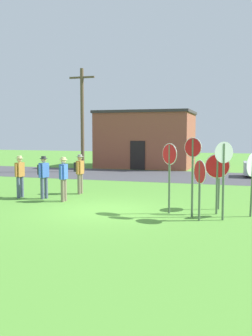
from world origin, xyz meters
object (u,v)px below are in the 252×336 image
(stop_sign_leaning_left, at_px, (219,170))
(utility_pole, at_px, (82,118))
(stop_sign_center_cluster, at_px, (193,165))
(person_with_sunhat, at_px, (80,171))
(stop_sign_rear_right, at_px, (224,168))
(stop_sign_tallest, at_px, (200,180))
(stop_sign_far_back, at_px, (169,166))
(person_holding_notes, at_px, (20,174))
(person_near_signs, at_px, (64,176))
(person_in_blue, at_px, (44,174))
(stop_sign_leaning_right, at_px, (252,173))
(stop_sign_low_front, at_px, (217,173))

(stop_sign_leaning_left, bearing_deg, utility_pole, 132.67)
(stop_sign_center_cluster, bearing_deg, stop_sign_leaning_left, 63.76)
(stop_sign_leaning_left, bearing_deg, person_with_sunhat, 164.27)
(stop_sign_rear_right, xyz_separation_m, stop_sign_leaning_left, (-0.21, 1.67, -0.22))
(stop_sign_tallest, relative_size, person_with_sunhat, 1.07)
(stop_sign_rear_right, height_order, stop_sign_center_cluster, stop_sign_center_cluster)
(stop_sign_far_back, bearing_deg, person_holding_notes, 169.00)
(person_near_signs, bearing_deg, stop_sign_tallest, -18.36)
(utility_pole, bearing_deg, person_in_blue, -74.95)
(utility_pole, bearing_deg, stop_sign_far_back, -55.12)
(stop_sign_far_back, distance_m, person_with_sunhat, 5.39)
(stop_sign_center_cluster, height_order, person_holding_notes, stop_sign_center_cluster)
(person_holding_notes, distance_m, person_near_signs, 2.11)
(stop_sign_leaning_left, bearing_deg, stop_sign_center_cluster, -116.24)
(stop_sign_leaning_left, xyz_separation_m, person_in_blue, (-6.93, 0.13, -0.37))
(stop_sign_tallest, xyz_separation_m, person_holding_notes, (-7.51, 2.03, -0.28))
(stop_sign_rear_right, height_order, stop_sign_leaning_right, stop_sign_rear_right)
(stop_sign_far_back, bearing_deg, utility_pole, 124.88)
(stop_sign_far_back, relative_size, person_near_signs, 1.34)
(person_in_blue, bearing_deg, person_with_sunhat, 60.61)
(stop_sign_far_back, height_order, person_near_signs, stop_sign_far_back)
(stop_sign_rear_right, height_order, person_in_blue, stop_sign_rear_right)
(stop_sign_low_front, height_order, person_with_sunhat, stop_sign_low_front)
(stop_sign_low_front, bearing_deg, stop_sign_rear_right, -74.24)
(stop_sign_low_front, relative_size, person_holding_notes, 1.15)
(stop_sign_leaning_right, distance_m, stop_sign_far_back, 2.62)
(stop_sign_tallest, relative_size, stop_sign_leaning_right, 0.91)
(stop_sign_leaning_right, bearing_deg, person_with_sunhat, 159.76)
(utility_pole, distance_m, stop_sign_leaning_left, 14.55)
(utility_pole, distance_m, stop_sign_tallest, 15.78)
(stop_sign_leaning_left, bearing_deg, person_near_signs, -178.28)
(stop_sign_low_front, height_order, person_near_signs, stop_sign_low_front)
(stop_sign_tallest, relative_size, stop_sign_low_front, 0.93)
(stop_sign_low_front, distance_m, person_with_sunhat, 6.55)
(utility_pole, height_order, person_holding_notes, utility_pole)
(stop_sign_rear_right, xyz_separation_m, person_holding_notes, (-8.19, 1.73, -0.62))
(person_in_blue, bearing_deg, utility_pole, 105.05)
(stop_sign_tallest, xyz_separation_m, stop_sign_center_cluster, (-0.27, 0.46, 0.41))
(stop_sign_center_cluster, bearing_deg, stop_sign_rear_right, -9.36)
(stop_sign_leaning_right, distance_m, person_with_sunhat, 7.58)
(stop_sign_rear_right, bearing_deg, stop_sign_tallest, -155.66)
(stop_sign_far_back, bearing_deg, stop_sign_low_front, 12.85)
(person_near_signs, bearing_deg, stop_sign_far_back, -13.19)
(utility_pole, distance_m, person_near_signs, 11.73)
(stop_sign_rear_right, distance_m, stop_sign_far_back, 1.81)
(stop_sign_low_front, bearing_deg, person_with_sunhat, 157.03)
(stop_sign_leaning_left, distance_m, stop_sign_leaning_right, 1.40)
(stop_sign_low_front, height_order, stop_sign_far_back, stop_sign_far_back)
(stop_sign_tallest, relative_size, person_holding_notes, 1.07)
(utility_pole, xyz_separation_m, stop_sign_rear_right, (9.95, -12.23, -2.08))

